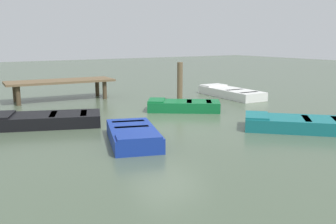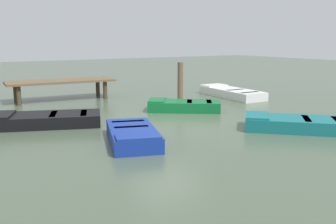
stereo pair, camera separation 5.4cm
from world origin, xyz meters
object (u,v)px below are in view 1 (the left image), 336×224
Objects in this scene: dock_segment at (60,83)px; rowboat_white at (230,92)px; mooring_piling_center at (180,82)px; rowboat_teal at (297,123)px; rowboat_blue at (133,135)px; rowboat_black at (44,120)px; rowboat_green at (183,106)px.

dock_segment is 1.30× the size of rowboat_white.
rowboat_teal is at bearing -90.33° from mooring_piling_center.
rowboat_blue is at bearing -134.63° from mooring_piling_center.
rowboat_black is at bearing -135.86° from rowboat_blue.
rowboat_blue and rowboat_black have the same top height.
rowboat_white is at bearing -120.68° from rowboat_green.
rowboat_teal is at bearing 140.51° from rowboat_green.
rowboat_black is (-6.64, 4.90, -0.00)m from rowboat_teal.
rowboat_teal is 6.72m from mooring_piling_center.
rowboat_green and rowboat_white have the same top height.
rowboat_teal is 8.25m from rowboat_black.
rowboat_green is 1.65× the size of mooring_piling_center.
dock_segment is 2.78× the size of mooring_piling_center.
dock_segment is at bearing -22.03° from rowboat_green.
rowboat_black is at bearing -108.39° from dock_segment.
rowboat_black is at bearing 7.87° from rowboat_teal.
rowboat_teal is 1.82× the size of mooring_piling_center.
rowboat_teal is 7.03m from rowboat_white.
mooring_piling_center is at bearing -85.11° from rowboat_green.
mooring_piling_center reaches higher than dock_segment.
dock_segment is 6.32m from rowboat_green.
mooring_piling_center is (5.09, 5.16, 0.69)m from rowboat_blue.
rowboat_white is (7.49, -3.52, -0.62)m from dock_segment.
rowboat_white is (2.92, 6.39, -0.00)m from rowboat_teal.
rowboat_green is at bearing -53.70° from dock_segment.
dock_segment is 5.63m from mooring_piling_center.
rowboat_white is (4.13, 1.81, -0.00)m from rowboat_green.
dock_segment reaches higher than rowboat_white.
mooring_piling_center reaches higher than rowboat_black.
mooring_piling_center is (6.68, 1.79, 0.69)m from rowboat_black.
rowboat_teal and rowboat_white have the same top height.
rowboat_green and rowboat_black have the same top height.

